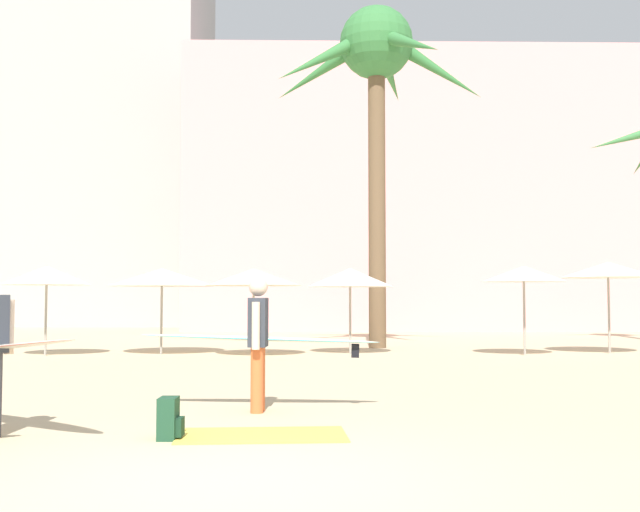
{
  "coord_description": "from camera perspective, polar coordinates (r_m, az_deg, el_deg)",
  "views": [
    {
      "loc": [
        0.55,
        -6.14,
        1.41
      ],
      "look_at": [
        0.82,
        7.5,
        2.17
      ],
      "focal_mm": 43.56,
      "sensor_mm": 36.0,
      "label": 1
    }
  ],
  "objects": [
    {
      "name": "person_near_right",
      "position": [
        9.97,
        -4.52,
        -6.04
      ],
      "size": [
        3.14,
        0.88,
        1.69
      ],
      "rotation": [
        0.0,
        0.0,
        3.09
      ],
      "color": "orange",
      "rests_on": "ground"
    },
    {
      "name": "cafe_umbrella_5",
      "position": [
        20.68,
        -19.44,
        -1.35
      ],
      "size": [
        2.23,
        2.23,
        2.25
      ],
      "color": "gray",
      "rests_on": "ground"
    },
    {
      "name": "cafe_umbrella_3",
      "position": [
        21.66,
        20.4,
        -0.96
      ],
      "size": [
        2.49,
        2.49,
        2.38
      ],
      "color": "gray",
      "rests_on": "ground"
    },
    {
      "name": "palm_tree_center",
      "position": [
        23.73,
        4.15,
        13.54
      ],
      "size": [
        6.48,
        6.75,
        10.12
      ],
      "color": "brown",
      "rests_on": "ground"
    },
    {
      "name": "cafe_umbrella_0",
      "position": [
        20.09,
        2.23,
        -1.59
      ],
      "size": [
        2.26,
        2.26,
        2.21
      ],
      "color": "gray",
      "rests_on": "ground"
    },
    {
      "name": "hotel_tower_gray",
      "position": [
        48.23,
        -17.96,
        9.9
      ],
      "size": [
        15.69,
        10.84,
        24.42
      ],
      "primitive_type": "cube",
      "color": "#A8A8A3",
      "rests_on": "ground"
    },
    {
      "name": "cafe_umbrella_4",
      "position": [
        19.34,
        -4.89,
        -1.55
      ],
      "size": [
        2.4,
        2.4,
        2.18
      ],
      "color": "gray",
      "rests_on": "ground"
    },
    {
      "name": "hotel_pink",
      "position": [
        39.31,
        6.57,
        4.05
      ],
      "size": [
        21.23,
        10.7,
        12.71
      ],
      "primitive_type": "cube",
      "color": "pink",
      "rests_on": "ground"
    },
    {
      "name": "cafe_umbrella_1",
      "position": [
        20.25,
        14.74,
        -1.28
      ],
      "size": [
        2.12,
        2.12,
        2.25
      ],
      "color": "gray",
      "rests_on": "ground"
    },
    {
      "name": "cafe_umbrella_6",
      "position": [
        20.45,
        -11.54,
        -1.54
      ],
      "size": [
        2.78,
        2.78,
        2.21
      ],
      "color": "gray",
      "rests_on": "ground"
    },
    {
      "name": "ground",
      "position": [
        6.32,
        -6.35,
        -16.06
      ],
      "size": [
        120.0,
        120.0,
        0.0
      ],
      "primitive_type": "plane",
      "color": "#C6B28C"
    },
    {
      "name": "beach_towel",
      "position": [
        8.25,
        -4.28,
        -12.98
      ],
      "size": [
        1.78,
        1.03,
        0.01
      ],
      "primitive_type": "cube",
      "rotation": [
        0.0,
        0.0,
        0.05
      ],
      "color": "#F4CC4C",
      "rests_on": "ground"
    },
    {
      "name": "backpack",
      "position": [
        8.13,
        -11.01,
        -11.68
      ],
      "size": [
        0.24,
        0.3,
        0.42
      ],
      "rotation": [
        0.0,
        0.0,
        6.27
      ],
      "color": "#1D442D",
      "rests_on": "ground"
    }
  ]
}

